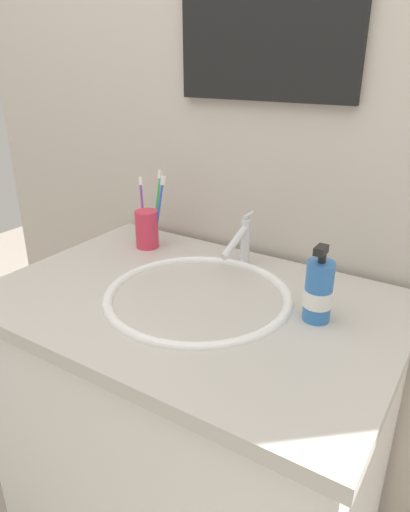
{
  "coord_description": "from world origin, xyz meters",
  "views": [
    {
      "loc": [
        0.53,
        -0.77,
        1.41
      ],
      "look_at": [
        0.01,
        0.04,
        1.0
      ],
      "focal_mm": 32.68,
      "sensor_mm": 36.0,
      "label": 1
    }
  ],
  "objects_px": {
    "toothbrush_purple": "(142,206)",
    "toothbrush_blue": "(159,207)",
    "toothbrush_green": "(157,202)",
    "soap_dispenser": "(318,292)",
    "faucet": "(242,241)",
    "toothbrush_cup": "(147,229)"
  },
  "relations": [
    {
      "from": "toothbrush_purple",
      "to": "toothbrush_blue",
      "type": "bearing_deg",
      "value": -3.35
    },
    {
      "from": "toothbrush_blue",
      "to": "toothbrush_green",
      "type": "bearing_deg",
      "value": 135.02
    },
    {
      "from": "soap_dispenser",
      "to": "toothbrush_blue",
      "type": "bearing_deg",
      "value": 164.37
    },
    {
      "from": "faucet",
      "to": "toothbrush_green",
      "type": "bearing_deg",
      "value": 176.33
    },
    {
      "from": "toothbrush_green",
      "to": "toothbrush_cup",
      "type": "bearing_deg",
      "value": -93.54
    },
    {
      "from": "faucet",
      "to": "toothbrush_purple",
      "type": "relative_size",
      "value": 0.82
    },
    {
      "from": "faucet",
      "to": "toothbrush_blue",
      "type": "distance_m",
      "value": 0.26
    },
    {
      "from": "toothbrush_cup",
      "to": "toothbrush_purple",
      "type": "height_order",
      "value": "toothbrush_purple"
    },
    {
      "from": "toothbrush_cup",
      "to": "soap_dispenser",
      "type": "xyz_separation_m",
      "value": [
        0.55,
        -0.13,
        0.01
      ]
    },
    {
      "from": "toothbrush_purple",
      "to": "soap_dispenser",
      "type": "xyz_separation_m",
      "value": [
        0.58,
        -0.15,
        -0.05
      ]
    },
    {
      "from": "faucet",
      "to": "toothbrush_purple",
      "type": "distance_m",
      "value": 0.32
    },
    {
      "from": "toothbrush_purple",
      "to": "toothbrush_blue",
      "type": "height_order",
      "value": "toothbrush_blue"
    },
    {
      "from": "toothbrush_green",
      "to": "soap_dispenser",
      "type": "bearing_deg",
      "value": -17.7
    },
    {
      "from": "toothbrush_cup",
      "to": "faucet",
      "type": "bearing_deg",
      "value": 5.99
    },
    {
      "from": "toothbrush_green",
      "to": "soap_dispenser",
      "type": "xyz_separation_m",
      "value": [
        0.55,
        -0.17,
        -0.06
      ]
    },
    {
      "from": "toothbrush_purple",
      "to": "toothbrush_blue",
      "type": "relative_size",
      "value": 0.93
    },
    {
      "from": "faucet",
      "to": "soap_dispenser",
      "type": "distance_m",
      "value": 0.31
    },
    {
      "from": "toothbrush_green",
      "to": "toothbrush_blue",
      "type": "bearing_deg",
      "value": -44.98
    },
    {
      "from": "toothbrush_blue",
      "to": "faucet",
      "type": "bearing_deg",
      "value": 2.59
    },
    {
      "from": "toothbrush_purple",
      "to": "toothbrush_cup",
      "type": "bearing_deg",
      "value": -35.41
    },
    {
      "from": "faucet",
      "to": "toothbrush_blue",
      "type": "bearing_deg",
      "value": -177.41
    },
    {
      "from": "faucet",
      "to": "toothbrush_cup",
      "type": "distance_m",
      "value": 0.29
    }
  ]
}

